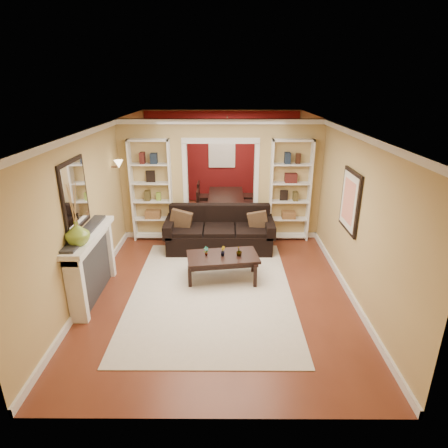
{
  "coord_description": "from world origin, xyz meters",
  "views": [
    {
      "loc": [
        0.11,
        -7.05,
        3.44
      ],
      "look_at": [
        0.08,
        -0.8,
        1.06
      ],
      "focal_mm": 30.0,
      "sensor_mm": 36.0,
      "label": 1
    }
  ],
  "objects_px": {
    "bookshelf_right": "(290,191)",
    "dining_table": "(227,205)",
    "coffee_table": "(223,267)",
    "bookshelf_left": "(152,191)",
    "fireplace": "(93,266)",
    "sofa": "(219,229)"
  },
  "relations": [
    {
      "from": "bookshelf_left",
      "to": "dining_table",
      "type": "bearing_deg",
      "value": 43.42
    },
    {
      "from": "coffee_table",
      "to": "bookshelf_right",
      "type": "distance_m",
      "value": 2.61
    },
    {
      "from": "bookshelf_left",
      "to": "fireplace",
      "type": "height_order",
      "value": "bookshelf_left"
    },
    {
      "from": "bookshelf_right",
      "to": "sofa",
      "type": "bearing_deg",
      "value": -159.74
    },
    {
      "from": "sofa",
      "to": "bookshelf_right",
      "type": "bearing_deg",
      "value": 20.26
    },
    {
      "from": "bookshelf_right",
      "to": "dining_table",
      "type": "xyz_separation_m",
      "value": [
        -1.4,
        1.61,
        -0.85
      ]
    },
    {
      "from": "fireplace",
      "to": "bookshelf_left",
      "type": "bearing_deg",
      "value": 77.95
    },
    {
      "from": "dining_table",
      "to": "bookshelf_left",
      "type": "bearing_deg",
      "value": 133.42
    },
    {
      "from": "fireplace",
      "to": "dining_table",
      "type": "distance_m",
      "value": 4.71
    },
    {
      "from": "bookshelf_left",
      "to": "bookshelf_right",
      "type": "height_order",
      "value": "same"
    },
    {
      "from": "bookshelf_left",
      "to": "bookshelf_right",
      "type": "distance_m",
      "value": 3.1
    },
    {
      "from": "bookshelf_right",
      "to": "dining_table",
      "type": "bearing_deg",
      "value": 131.04
    },
    {
      "from": "coffee_table",
      "to": "bookshelf_left",
      "type": "xyz_separation_m",
      "value": [
        -1.61,
        1.94,
        0.91
      ]
    },
    {
      "from": "fireplace",
      "to": "dining_table",
      "type": "height_order",
      "value": "fireplace"
    },
    {
      "from": "sofa",
      "to": "dining_table",
      "type": "relative_size",
      "value": 1.38
    },
    {
      "from": "bookshelf_right",
      "to": "bookshelf_left",
      "type": "bearing_deg",
      "value": 180.0
    },
    {
      "from": "dining_table",
      "to": "bookshelf_right",
      "type": "bearing_deg",
      "value": -138.96
    },
    {
      "from": "bookshelf_left",
      "to": "sofa",
      "type": "bearing_deg",
      "value": -20.78
    },
    {
      "from": "dining_table",
      "to": "coffee_table",
      "type": "bearing_deg",
      "value": 178.5
    },
    {
      "from": "coffee_table",
      "to": "fireplace",
      "type": "distance_m",
      "value": 2.25
    },
    {
      "from": "sofa",
      "to": "coffee_table",
      "type": "xyz_separation_m",
      "value": [
        0.08,
        -1.36,
        -0.21
      ]
    },
    {
      "from": "bookshelf_right",
      "to": "coffee_table",
      "type": "bearing_deg",
      "value": -127.6
    }
  ]
}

